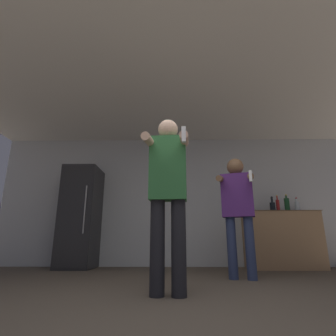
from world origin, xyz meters
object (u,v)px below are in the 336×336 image
(bottle_tall_gin, at_px, (287,205))
(person_man_side, at_px, (238,204))
(bottle_amber_bourbon, at_px, (297,206))
(bottle_brown_liquor, at_px, (278,205))
(refrigerator, at_px, (81,216))
(bottle_dark_rum, at_px, (273,206))
(person_woman_foreground, at_px, (168,189))

(bottle_tall_gin, xyz_separation_m, person_man_side, (-1.26, -1.38, -0.17))
(bottle_amber_bourbon, xyz_separation_m, bottle_brown_liquor, (-0.36, 0.00, 0.02))
(bottle_brown_liquor, bearing_deg, refrigerator, -179.04)
(bottle_brown_liquor, height_order, bottle_dark_rum, bottle_brown_liquor)
(bottle_tall_gin, height_order, person_man_side, person_man_side)
(bottle_tall_gin, distance_m, person_man_side, 1.88)
(bottle_dark_rum, height_order, person_man_side, person_man_side)
(bottle_tall_gin, distance_m, person_woman_foreground, 3.28)
(refrigerator, bearing_deg, bottle_amber_bourbon, 0.88)
(bottle_tall_gin, relative_size, person_man_side, 0.21)
(refrigerator, height_order, bottle_amber_bourbon, refrigerator)
(bottle_amber_bourbon, distance_m, bottle_brown_liquor, 0.36)
(bottle_brown_liquor, bearing_deg, bottle_dark_rum, -180.00)
(refrigerator, distance_m, bottle_dark_rum, 3.57)
(bottle_amber_bourbon, xyz_separation_m, bottle_tall_gin, (-0.19, -0.00, 0.03))
(bottle_brown_liquor, bearing_deg, bottle_amber_bourbon, 0.00)
(bottle_brown_liquor, relative_size, bottle_dark_rum, 1.08)
(refrigerator, distance_m, person_woman_foreground, 2.89)
(person_man_side, bearing_deg, bottle_tall_gin, 47.62)
(bottle_amber_bourbon, distance_m, bottle_dark_rum, 0.46)
(bottle_dark_rum, bearing_deg, bottle_brown_liquor, 0.00)
(bottle_dark_rum, xyz_separation_m, person_man_side, (-0.99, -1.38, -0.14))
(refrigerator, bearing_deg, person_woman_foreground, -55.22)
(bottle_amber_bourbon, bearing_deg, refrigerator, -179.12)
(person_man_side, bearing_deg, bottle_amber_bourbon, 43.69)
(refrigerator, relative_size, bottle_amber_bourbon, 6.57)
(bottle_tall_gin, bearing_deg, person_man_side, -132.38)
(bottle_brown_liquor, height_order, bottle_tall_gin, bottle_tall_gin)
(refrigerator, xyz_separation_m, person_woman_foreground, (1.65, -2.37, 0.05))
(refrigerator, height_order, bottle_tall_gin, refrigerator)
(refrigerator, height_order, person_woman_foreground, refrigerator)
(bottle_brown_liquor, relative_size, bottle_tall_gin, 0.95)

